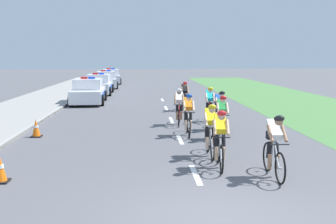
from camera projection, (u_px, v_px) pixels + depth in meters
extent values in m
plane|color=#56565B|center=(217.00, 223.00, 6.62)|extent=(160.00, 160.00, 0.00)
cube|color=gray|center=(20.00, 110.00, 19.96)|extent=(4.01, 60.00, 0.12)
cube|color=#9E9E99|center=(58.00, 110.00, 20.08)|extent=(0.16, 60.00, 0.13)
cube|color=#4C7F42|center=(315.00, 109.00, 20.96)|extent=(7.00, 60.00, 0.01)
cube|color=white|center=(196.00, 174.00, 9.32)|extent=(0.14, 1.60, 0.01)
cube|color=white|center=(180.00, 139.00, 13.27)|extent=(0.14, 1.60, 0.01)
cube|color=white|center=(171.00, 120.00, 17.22)|extent=(0.14, 1.60, 0.01)
cube|color=white|center=(166.00, 108.00, 21.17)|extent=(0.14, 1.60, 0.01)
cube|color=white|center=(162.00, 100.00, 25.12)|extent=(0.14, 1.60, 0.01)
torus|color=black|center=(280.00, 168.00, 8.58)|extent=(0.07, 0.73, 0.72)
cylinder|color=#99999E|center=(280.00, 168.00, 8.58)|extent=(0.06, 0.06, 0.06)
torus|color=black|center=(267.00, 157.00, 9.57)|extent=(0.07, 0.73, 0.72)
cylinder|color=#99999E|center=(267.00, 157.00, 9.57)|extent=(0.06, 0.06, 0.06)
cylinder|color=silver|center=(275.00, 140.00, 8.95)|extent=(0.06, 0.55, 0.04)
cylinder|color=silver|center=(277.00, 156.00, 8.82)|extent=(0.06, 0.48, 0.63)
cylinder|color=silver|center=(272.00, 151.00, 9.19)|extent=(0.04, 0.04, 0.65)
cylinder|color=black|center=(280.00, 145.00, 8.61)|extent=(0.42, 0.04, 0.03)
cube|color=black|center=(272.00, 137.00, 9.14)|extent=(0.11, 0.22, 0.05)
cube|color=white|center=(274.00, 129.00, 8.99)|extent=(0.30, 0.56, 0.45)
cube|color=black|center=(273.00, 135.00, 9.13)|extent=(0.29, 0.21, 0.18)
cylinder|color=black|center=(277.00, 150.00, 9.13)|extent=(0.12, 0.23, 0.40)
cylinder|color=#9E7051|center=(277.00, 162.00, 9.09)|extent=(0.10, 0.16, 0.36)
cylinder|color=black|center=(269.00, 150.00, 9.13)|extent=(0.12, 0.17, 0.40)
cylinder|color=#9E7051|center=(270.00, 162.00, 9.08)|extent=(0.09, 0.13, 0.36)
cylinder|color=#9E7051|center=(284.00, 133.00, 8.79)|extent=(0.09, 0.40, 0.35)
cylinder|color=#9E7051|center=(270.00, 133.00, 8.78)|extent=(0.09, 0.40, 0.35)
sphere|color=#9E7051|center=(279.00, 121.00, 8.66)|extent=(0.19, 0.19, 0.19)
ellipsoid|color=black|center=(279.00, 119.00, 8.64)|extent=(0.24, 0.32, 0.24)
torus|color=black|center=(222.00, 159.00, 9.35)|extent=(0.13, 0.72, 0.72)
cylinder|color=#99999E|center=(222.00, 159.00, 9.35)|extent=(0.07, 0.07, 0.06)
torus|color=black|center=(218.00, 149.00, 10.33)|extent=(0.13, 0.72, 0.72)
cylinder|color=#99999E|center=(218.00, 149.00, 10.33)|extent=(0.07, 0.07, 0.06)
cylinder|color=silver|center=(220.00, 134.00, 9.71)|extent=(0.10, 0.55, 0.04)
cylinder|color=silver|center=(221.00, 148.00, 9.59)|extent=(0.09, 0.48, 0.63)
cylinder|color=silver|center=(220.00, 144.00, 9.95)|extent=(0.04, 0.04, 0.65)
cylinder|color=black|center=(222.00, 137.00, 9.37)|extent=(0.42, 0.08, 0.03)
cube|color=black|center=(220.00, 131.00, 9.91)|extent=(0.12, 0.23, 0.05)
cube|color=yellow|center=(220.00, 124.00, 9.75)|extent=(0.34, 0.57, 0.47)
cube|color=black|center=(220.00, 129.00, 9.89)|extent=(0.30, 0.23, 0.18)
cylinder|color=black|center=(223.00, 143.00, 9.89)|extent=(0.13, 0.23, 0.40)
cylinder|color=tan|center=(223.00, 154.00, 9.84)|extent=(0.11, 0.16, 0.36)
cylinder|color=black|center=(216.00, 143.00, 9.89)|extent=(0.13, 0.18, 0.40)
cylinder|color=tan|center=(216.00, 153.00, 9.85)|extent=(0.10, 0.13, 0.36)
cylinder|color=tan|center=(228.00, 127.00, 9.54)|extent=(0.12, 0.41, 0.35)
cylinder|color=tan|center=(215.00, 127.00, 9.56)|extent=(0.12, 0.41, 0.35)
sphere|color=tan|center=(222.00, 116.00, 9.42)|extent=(0.19, 0.19, 0.19)
ellipsoid|color=red|center=(222.00, 114.00, 9.40)|extent=(0.26, 0.34, 0.24)
torus|color=black|center=(213.00, 148.00, 10.51)|extent=(0.07, 0.73, 0.72)
cylinder|color=#99999E|center=(213.00, 148.00, 10.51)|extent=(0.06, 0.06, 0.06)
torus|color=black|center=(208.00, 140.00, 11.50)|extent=(0.07, 0.73, 0.72)
cylinder|color=#99999E|center=(208.00, 140.00, 11.50)|extent=(0.06, 0.06, 0.06)
cylinder|color=silver|center=(211.00, 125.00, 10.88)|extent=(0.06, 0.55, 0.04)
cylinder|color=silver|center=(211.00, 138.00, 10.75)|extent=(0.06, 0.48, 0.63)
cylinder|color=silver|center=(210.00, 134.00, 11.12)|extent=(0.04, 0.04, 0.65)
cylinder|color=black|center=(212.00, 128.00, 10.54)|extent=(0.42, 0.05, 0.03)
cube|color=black|center=(210.00, 123.00, 11.07)|extent=(0.11, 0.22, 0.05)
cube|color=yellow|center=(210.00, 116.00, 10.92)|extent=(0.30, 0.56, 0.44)
cube|color=black|center=(210.00, 121.00, 11.06)|extent=(0.29, 0.21, 0.18)
cylinder|color=black|center=(213.00, 134.00, 11.06)|extent=(0.12, 0.23, 0.40)
cylinder|color=beige|center=(213.00, 143.00, 11.02)|extent=(0.10, 0.16, 0.36)
cylinder|color=black|center=(207.00, 134.00, 11.05)|extent=(0.12, 0.17, 0.40)
cylinder|color=beige|center=(207.00, 143.00, 11.01)|extent=(0.10, 0.13, 0.36)
cylinder|color=beige|center=(217.00, 119.00, 10.72)|extent=(0.09, 0.40, 0.35)
cylinder|color=beige|center=(206.00, 119.00, 10.71)|extent=(0.09, 0.40, 0.35)
sphere|color=beige|center=(212.00, 110.00, 10.59)|extent=(0.19, 0.19, 0.19)
ellipsoid|color=yellow|center=(212.00, 107.00, 10.57)|extent=(0.24, 0.32, 0.24)
torus|color=black|center=(223.00, 131.00, 12.81)|extent=(0.10, 0.73, 0.72)
cylinder|color=#99999E|center=(223.00, 131.00, 12.81)|extent=(0.06, 0.06, 0.06)
torus|color=black|center=(220.00, 126.00, 13.80)|extent=(0.10, 0.73, 0.72)
cylinder|color=#99999E|center=(220.00, 126.00, 13.80)|extent=(0.06, 0.06, 0.06)
cylinder|color=#1E1E99|center=(222.00, 113.00, 13.18)|extent=(0.08, 0.55, 0.04)
cylinder|color=#1E1E99|center=(222.00, 123.00, 13.05)|extent=(0.08, 0.48, 0.63)
cylinder|color=#1E1E99|center=(221.00, 121.00, 13.42)|extent=(0.04, 0.04, 0.65)
cylinder|color=black|center=(223.00, 115.00, 12.84)|extent=(0.42, 0.06, 0.03)
cube|color=black|center=(221.00, 111.00, 13.37)|extent=(0.12, 0.23, 0.05)
cube|color=green|center=(222.00, 106.00, 13.22)|extent=(0.32, 0.56, 0.46)
cube|color=black|center=(221.00, 110.00, 13.36)|extent=(0.30, 0.22, 0.18)
cylinder|color=black|center=(224.00, 120.00, 13.36)|extent=(0.13, 0.23, 0.40)
cylinder|color=beige|center=(224.00, 128.00, 13.31)|extent=(0.10, 0.16, 0.36)
cylinder|color=black|center=(219.00, 120.00, 13.36)|extent=(0.12, 0.18, 0.40)
cylinder|color=beige|center=(219.00, 128.00, 13.32)|extent=(0.10, 0.13, 0.36)
cylinder|color=beige|center=(227.00, 108.00, 13.01)|extent=(0.11, 0.41, 0.35)
cylinder|color=beige|center=(218.00, 108.00, 13.02)|extent=(0.11, 0.41, 0.35)
sphere|color=beige|center=(223.00, 100.00, 12.89)|extent=(0.19, 0.19, 0.19)
ellipsoid|color=red|center=(223.00, 98.00, 12.87)|extent=(0.26, 0.33, 0.24)
torus|color=black|center=(223.00, 123.00, 14.47)|extent=(0.09, 0.73, 0.72)
cylinder|color=#99999E|center=(223.00, 123.00, 14.47)|extent=(0.06, 0.06, 0.06)
torus|color=black|center=(216.00, 118.00, 15.45)|extent=(0.09, 0.73, 0.72)
cylinder|color=#99999E|center=(216.00, 118.00, 15.45)|extent=(0.06, 0.06, 0.06)
cylinder|color=black|center=(220.00, 107.00, 14.84)|extent=(0.07, 0.55, 0.04)
cylinder|color=black|center=(221.00, 116.00, 14.71)|extent=(0.07, 0.48, 0.63)
cylinder|color=black|center=(219.00, 114.00, 15.08)|extent=(0.04, 0.04, 0.65)
cylinder|color=black|center=(222.00, 109.00, 14.50)|extent=(0.42, 0.05, 0.03)
cube|color=black|center=(219.00, 105.00, 15.03)|extent=(0.11, 0.23, 0.05)
cube|color=blue|center=(220.00, 100.00, 14.88)|extent=(0.31, 0.57, 0.45)
cube|color=black|center=(219.00, 104.00, 15.01)|extent=(0.29, 0.22, 0.18)
cylinder|color=black|center=(221.00, 113.00, 15.02)|extent=(0.12, 0.23, 0.40)
cylinder|color=beige|center=(222.00, 120.00, 14.98)|extent=(0.10, 0.16, 0.36)
cylinder|color=black|center=(217.00, 113.00, 15.00)|extent=(0.12, 0.18, 0.40)
cylinder|color=beige|center=(217.00, 120.00, 14.96)|extent=(0.10, 0.13, 0.36)
cylinder|color=beige|center=(225.00, 102.00, 14.69)|extent=(0.10, 0.41, 0.35)
cylinder|color=beige|center=(217.00, 102.00, 14.65)|extent=(0.10, 0.41, 0.35)
sphere|color=beige|center=(222.00, 95.00, 14.55)|extent=(0.19, 0.19, 0.19)
ellipsoid|color=black|center=(222.00, 93.00, 14.53)|extent=(0.25, 0.33, 0.24)
torus|color=black|center=(189.00, 128.00, 13.41)|extent=(0.08, 0.73, 0.72)
cylinder|color=#99999E|center=(189.00, 128.00, 13.41)|extent=(0.06, 0.06, 0.06)
torus|color=black|center=(187.00, 123.00, 14.40)|extent=(0.08, 0.73, 0.72)
cylinder|color=#99999E|center=(187.00, 123.00, 14.40)|extent=(0.06, 0.06, 0.06)
cylinder|color=white|center=(188.00, 111.00, 13.78)|extent=(0.06, 0.55, 0.04)
cylinder|color=white|center=(189.00, 120.00, 13.65)|extent=(0.06, 0.48, 0.63)
cylinder|color=white|center=(188.00, 118.00, 14.02)|extent=(0.04, 0.04, 0.65)
cylinder|color=black|center=(189.00, 113.00, 13.43)|extent=(0.42, 0.05, 0.03)
cube|color=black|center=(188.00, 109.00, 13.97)|extent=(0.11, 0.22, 0.05)
cube|color=orange|center=(188.00, 104.00, 13.82)|extent=(0.30, 0.56, 0.44)
cube|color=black|center=(188.00, 108.00, 13.95)|extent=(0.29, 0.21, 0.18)
cylinder|color=black|center=(191.00, 117.00, 13.96)|extent=(0.12, 0.23, 0.40)
cylinder|color=beige|center=(191.00, 125.00, 13.91)|extent=(0.10, 0.16, 0.36)
cylinder|color=black|center=(186.00, 117.00, 13.95)|extent=(0.12, 0.17, 0.40)
cylinder|color=beige|center=(186.00, 125.00, 13.91)|extent=(0.10, 0.13, 0.36)
cylinder|color=beige|center=(193.00, 106.00, 13.61)|extent=(0.09, 0.40, 0.35)
cylinder|color=beige|center=(184.00, 106.00, 13.61)|extent=(0.09, 0.40, 0.35)
sphere|color=beige|center=(189.00, 98.00, 13.49)|extent=(0.19, 0.19, 0.19)
ellipsoid|color=blue|center=(189.00, 96.00, 13.47)|extent=(0.24, 0.32, 0.24)
torus|color=black|center=(179.00, 118.00, 15.57)|extent=(0.13, 0.72, 0.72)
cylinder|color=#99999E|center=(179.00, 118.00, 15.57)|extent=(0.07, 0.07, 0.06)
torus|color=black|center=(179.00, 114.00, 16.56)|extent=(0.13, 0.72, 0.72)
cylinder|color=#99999E|center=(179.00, 114.00, 16.56)|extent=(0.07, 0.07, 0.06)
cylinder|color=#B21919|center=(179.00, 103.00, 15.94)|extent=(0.10, 0.55, 0.04)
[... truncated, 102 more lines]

